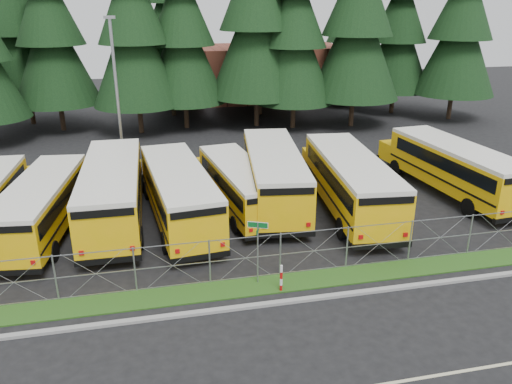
# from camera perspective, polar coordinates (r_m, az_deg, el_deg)

# --- Properties ---
(ground) EXTENTS (120.00, 120.00, 0.00)m
(ground) POSITION_cam_1_polar(r_m,az_deg,el_deg) (22.82, 4.54, -7.92)
(ground) COLOR black
(ground) RESTS_ON ground
(curb) EXTENTS (50.00, 0.25, 0.12)m
(curb) POSITION_cam_1_polar(r_m,az_deg,el_deg) (20.27, 7.10, -11.90)
(curb) COLOR gray
(curb) RESTS_ON ground
(grass_verge) EXTENTS (50.00, 1.40, 0.06)m
(grass_verge) POSITION_cam_1_polar(r_m,az_deg,el_deg) (21.41, 5.86, -9.99)
(grass_verge) COLOR #214C15
(grass_verge) RESTS_ON ground
(chainlink_fence) EXTENTS (44.00, 0.10, 2.00)m
(chainlink_fence) POSITION_cam_1_polar(r_m,az_deg,el_deg) (21.51, 5.39, -6.85)
(chainlink_fence) COLOR #94969C
(chainlink_fence) RESTS_ON ground
(brick_building) EXTENTS (22.00, 10.00, 6.00)m
(brick_building) POSITION_cam_1_polar(r_m,az_deg,el_deg) (60.79, -0.86, 13.51)
(brick_building) COLOR brown
(brick_building) RESTS_ON ground
(bus_1) EXTENTS (3.84, 11.06, 2.84)m
(bus_1) POSITION_cam_1_polar(r_m,az_deg,el_deg) (27.03, -23.02, -1.53)
(bus_1) COLOR #E8B207
(bus_1) RESTS_ON ground
(bus_2) EXTENTS (3.01, 12.29, 3.21)m
(bus_2) POSITION_cam_1_polar(r_m,az_deg,el_deg) (27.20, -15.98, -0.05)
(bus_2) COLOR #E8B207
(bus_2) RESTS_ON ground
(bus_3) EXTENTS (3.95, 11.85, 3.05)m
(bus_3) POSITION_cam_1_polar(r_m,az_deg,el_deg) (26.42, -8.92, -0.29)
(bus_3) COLOR #E8B207
(bus_3) RESTS_ON ground
(bus_4) EXTENTS (3.75, 10.54, 2.70)m
(bus_4) POSITION_cam_1_polar(r_m,az_deg,el_deg) (27.76, -2.10, 0.65)
(bus_4) COLOR #E8B207
(bus_4) RESTS_ON ground
(bus_5) EXTENTS (4.49, 12.50, 3.21)m
(bus_5) POSITION_cam_1_polar(r_m,az_deg,el_deg) (28.63, 1.97, 1.84)
(bus_5) COLOR #E8B207
(bus_5) RESTS_ON ground
(bus_6) EXTENTS (4.06, 12.43, 3.20)m
(bus_6) POSITION_cam_1_polar(r_m,az_deg,el_deg) (27.99, 10.47, 1.02)
(bus_6) COLOR #E8B207
(bus_6) RESTS_ON ground
(bus_east) EXTENTS (3.82, 11.99, 3.09)m
(bus_east) POSITION_cam_1_polar(r_m,az_deg,el_deg) (32.25, 21.36, 2.49)
(bus_east) COLOR #E8B207
(bus_east) RESTS_ON ground
(street_sign) EXTENTS (0.78, 0.52, 2.81)m
(street_sign) POSITION_cam_1_polar(r_m,az_deg,el_deg) (20.16, 0.20, -5.46)
(street_sign) COLOR #94969C
(street_sign) RESTS_ON ground
(striped_bollard) EXTENTS (0.11, 0.11, 1.20)m
(striped_bollard) POSITION_cam_1_polar(r_m,az_deg,el_deg) (20.33, 2.89, -9.85)
(striped_bollard) COLOR #B20C0C
(striped_bollard) RESTS_ON ground
(light_standard) EXTENTS (0.70, 0.35, 10.14)m
(light_standard) POSITION_cam_1_polar(r_m,az_deg,el_deg) (34.16, -15.62, 11.01)
(light_standard) COLOR #94969C
(light_standard) RESTS_ON ground
(conifer_2) EXTENTS (7.46, 7.46, 16.49)m
(conifer_2) POSITION_cam_1_polar(r_m,az_deg,el_deg) (47.71, -22.43, 16.24)
(conifer_2) COLOR black
(conifer_2) RESTS_ON ground
(conifer_3) EXTENTS (7.63, 7.63, 16.87)m
(conifer_3) POSITION_cam_1_polar(r_m,az_deg,el_deg) (44.64, -13.85, 17.19)
(conifer_3) COLOR black
(conifer_3) RESTS_ON ground
(conifer_4) EXTENTS (7.35, 7.35, 16.26)m
(conifer_4) POSITION_cam_1_polar(r_m,az_deg,el_deg) (45.74, -8.42, 17.24)
(conifer_4) COLOR black
(conifer_4) RESTS_ON ground
(conifer_5) EXTENTS (8.56, 8.56, 18.93)m
(conifer_5) POSITION_cam_1_polar(r_m,az_deg,el_deg) (46.05, 0.07, 19.14)
(conifer_5) COLOR black
(conifer_5) RESTS_ON ground
(conifer_6) EXTENTS (7.18, 7.18, 15.87)m
(conifer_6) POSITION_cam_1_polar(r_m,az_deg,el_deg) (45.51, 4.49, 17.13)
(conifer_6) COLOR black
(conifer_6) RESTS_ON ground
(conifer_7) EXTENTS (8.11, 8.11, 17.93)m
(conifer_7) POSITION_cam_1_polar(r_m,az_deg,el_deg) (46.83, 11.53, 18.17)
(conifer_7) COLOR black
(conifer_7) RESTS_ON ground
(conifer_8) EXTENTS (7.09, 7.09, 15.68)m
(conifer_8) POSITION_cam_1_polar(r_m,az_deg,el_deg) (53.85, 15.99, 16.93)
(conifer_8) COLOR black
(conifer_8) RESTS_ON ground
(conifer_9) EXTENTS (7.58, 7.58, 16.77)m
(conifer_9) POSITION_cam_1_polar(r_m,az_deg,el_deg) (52.59, 22.34, 16.73)
(conifer_9) COLOR black
(conifer_9) RESTS_ON ground
(conifer_10) EXTENTS (8.10, 8.10, 17.91)m
(conifer_10) POSITION_cam_1_polar(r_m,az_deg,el_deg) (51.44, -25.58, 16.84)
(conifer_10) COLOR black
(conifer_10) RESTS_ON ground
(conifer_11) EXTENTS (6.90, 6.90, 15.25)m
(conifer_11) POSITION_cam_1_polar(r_m,az_deg,el_deg) (51.33, -9.87, 17.00)
(conifer_11) COLOR black
(conifer_11) RESTS_ON ground
(conifer_12) EXTENTS (9.16, 9.16, 20.26)m
(conifer_12) POSITION_cam_1_polar(r_m,az_deg,el_deg) (51.00, 0.47, 20.08)
(conifer_12) COLOR black
(conifer_12) RESTS_ON ground
(conifer_13) EXTENTS (6.83, 6.83, 15.11)m
(conifer_13) POSITION_cam_1_polar(r_m,az_deg,el_deg) (56.59, 10.85, 17.22)
(conifer_13) COLOR black
(conifer_13) RESTS_ON ground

